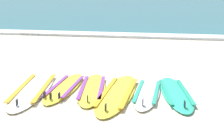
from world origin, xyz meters
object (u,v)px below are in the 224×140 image
object	(u,v)px
surfboard_1	(65,87)
surfboard_2	(92,88)
surfboard_0	(33,88)
surfboard_3	(118,93)
surfboard_5	(175,93)
surfboard_4	(147,93)

from	to	relation	value
surfboard_1	surfboard_2	distance (m)	0.57
surfboard_0	surfboard_1	size ratio (longest dim) A/B	1.29
surfboard_2	surfboard_3	distance (m)	0.58
surfboard_3	surfboard_5	size ratio (longest dim) A/B	1.16
surfboard_3	surfboard_4	size ratio (longest dim) A/B	1.29
surfboard_0	surfboard_2	bearing A→B (deg)	10.53
surfboard_4	surfboard_0	bearing A→B (deg)	-175.85
surfboard_1	surfboard_4	xyz separation A→B (m)	(1.69, -0.03, -0.00)
surfboard_0	surfboard_3	xyz separation A→B (m)	(1.73, 0.04, 0.00)
surfboard_2	surfboard_3	world-z (taller)	same
surfboard_1	surfboard_4	distance (m)	1.69
surfboard_2	surfboard_1	bearing A→B (deg)	-177.63
surfboard_2	surfboard_5	size ratio (longest dim) A/B	1.00
surfboard_3	surfboard_5	distance (m)	1.13
surfboard_3	surfboard_1	bearing A→B (deg)	172.34
surfboard_2	surfboard_5	distance (m)	1.66
surfboard_1	surfboard_5	bearing A→B (deg)	1.61
surfboard_0	surfboard_5	bearing A→B (deg)	5.19
surfboard_2	surfboard_3	size ratio (longest dim) A/B	0.86
surfboard_0	surfboard_5	xyz separation A→B (m)	(2.84, 0.26, 0.00)
surfboard_1	surfboard_5	distance (m)	2.23
surfboard_4	surfboard_3	bearing A→B (deg)	-167.78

